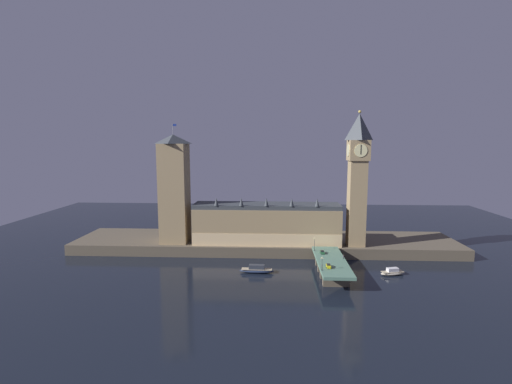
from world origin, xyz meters
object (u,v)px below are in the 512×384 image
Objects in this scene: clock_tower at (358,175)px; car_northbound_trail at (328,266)px; street_lamp_near at (322,262)px; victoria_tower at (174,189)px; boat_upstream at (257,270)px; pedestrian_near_rail at (322,266)px; boat_downstream at (392,272)px; pedestrian_mid_walk at (343,257)px; street_lamp_far at (315,243)px; car_northbound_lead at (322,252)px.

clock_tower is 17.20× the size of car_northbound_trail.
street_lamp_near is at bearing -117.73° from clock_tower.
victoria_tower reaches higher than boat_upstream.
pedestrian_near_rail is (76.96, -45.84, -28.15)m from victoria_tower.
victoria_tower is 67.83m from boat_upstream.
car_northbound_trail is 34.72m from boat_upstream.
victoria_tower is 4.02× the size of boat_upstream.
boat_downstream is at bearing 20.23° from car_northbound_trail.
pedestrian_mid_walk is (-11.77, -29.07, -36.30)m from clock_tower.
victoria_tower reaches higher than pedestrian_mid_walk.
street_lamp_far is at bearing -145.88° from clock_tower.
pedestrian_near_rail reaches higher than car_northbound_trail.
street_lamp_far is (0.00, 29.44, 0.57)m from street_lamp_near.
victoria_tower reaches higher than car_northbound_trail.
victoria_tower is 94.18m from street_lamp_near.
clock_tower is at bearing 34.12° from street_lamp_far.
pedestrian_mid_walk is 0.11× the size of boat_upstream.
street_lamp_near reaches higher than car_northbound_lead.
car_northbound_lead is at bearing 82.40° from pedestrian_near_rail.
street_lamp_far is 39.10m from boat_downstream.
clock_tower is at bearing 62.27° from street_lamp_near.
car_northbound_lead is 2.58× the size of pedestrian_near_rail.
street_lamp_far is (-3.37, 25.56, 3.56)m from car_northbound_trail.
car_northbound_lead is at bearing -134.99° from clock_tower.
street_lamp_far is (-3.37, 4.39, 3.61)m from car_northbound_lead.
boat_upstream is at bearing -34.98° from victoria_tower.
street_lamp_far reaches higher than pedestrian_near_rail.
pedestrian_mid_walk is at bearing 1.96° from boat_upstream.
clock_tower reaches higher than boat_downstream.
clock_tower reaches higher than street_lamp_near.
pedestrian_mid_walk is at bearing -46.19° from street_lamp_far.
street_lamp_near reaches higher than pedestrian_mid_walk.
victoria_tower is 5.35× the size of boat_downstream.
clock_tower is at bearing 67.96° from pedestrian_mid_walk.
pedestrian_near_rail is at bearing -118.85° from clock_tower.
pedestrian_mid_walk is 0.30× the size of street_lamp_near.
boat_upstream is at bearing -150.03° from clock_tower.
boat_upstream is (47.75, -33.41, -34.70)m from victoria_tower.
boat_upstream is at bearing 152.11° from street_lamp_near.
street_lamp_near is (-3.37, -25.05, 3.04)m from car_northbound_lead.
clock_tower reaches higher than car_northbound_lead.
victoria_tower is at bearing 147.57° from street_lamp_near.
boat_downstream is at bearing -16.62° from car_northbound_lead.
street_lamp_far is (-12.27, 12.79, 3.33)m from pedestrian_mid_walk.
street_lamp_far is 0.41× the size of boat_upstream.
victoria_tower reaches higher than car_northbound_lead.
pedestrian_mid_walk is 41.63m from boat_upstream.
pedestrian_near_rail is (-2.97, -22.23, 0.21)m from car_northbound_lead.
boat_upstream reaches higher than boat_downstream.
street_lamp_far reaches higher than pedestrian_mid_walk.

